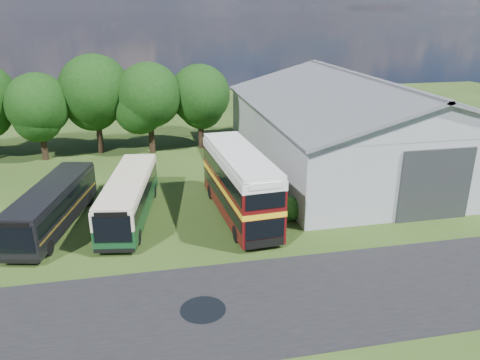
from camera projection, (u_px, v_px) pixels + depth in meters
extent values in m
plane|color=#233A12|center=(223.00, 274.00, 25.32)|extent=(120.00, 120.00, 0.00)
cube|color=black|center=(293.00, 299.00, 23.14)|extent=(60.00, 8.00, 0.02)
cylinder|color=black|center=(203.00, 310.00, 22.28)|extent=(2.20, 2.20, 0.01)
cube|color=gray|center=(357.00, 136.00, 41.95)|extent=(18.00, 24.00, 5.50)
cube|color=#2D3033|center=(436.00, 185.00, 30.94)|extent=(5.20, 0.18, 5.00)
cylinder|color=black|center=(44.00, 144.00, 43.89)|extent=(0.56, 0.56, 3.06)
sphere|color=black|center=(38.00, 104.00, 42.59)|extent=(5.78, 5.78, 5.78)
cylinder|color=black|center=(100.00, 135.00, 45.95)|extent=(0.56, 0.56, 3.60)
sphere|color=black|center=(95.00, 90.00, 44.43)|extent=(6.80, 6.80, 6.80)
cylinder|color=black|center=(152.00, 136.00, 46.04)|extent=(0.56, 0.56, 3.31)
sphere|color=black|center=(149.00, 95.00, 44.64)|extent=(6.26, 6.26, 6.26)
cylinder|color=black|center=(201.00, 132.00, 47.76)|extent=(0.56, 0.56, 3.17)
sphere|color=black|center=(200.00, 95.00, 46.42)|extent=(5.98, 5.98, 5.98)
sphere|color=#194714|center=(289.00, 219.00, 31.91)|extent=(1.70, 1.70, 1.70)
sphere|color=#194714|center=(281.00, 207.00, 33.75)|extent=(1.60, 1.60, 1.60)
sphere|color=#194714|center=(273.00, 197.00, 35.58)|extent=(1.80, 1.80, 1.80)
cube|color=#0F371A|center=(129.00, 196.00, 31.43)|extent=(4.17, 11.02, 2.68)
cube|color=#480A0B|center=(240.00, 182.00, 31.55)|extent=(3.51, 10.96, 4.32)
cube|color=black|center=(53.00, 205.00, 30.17)|extent=(4.63, 10.64, 2.58)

